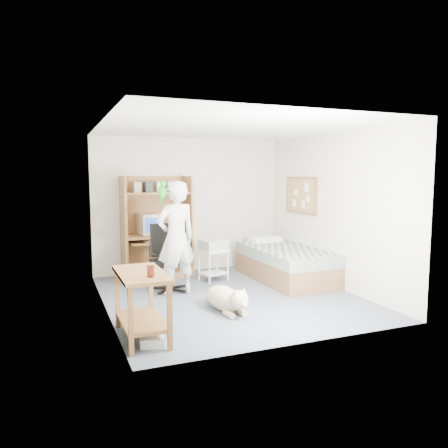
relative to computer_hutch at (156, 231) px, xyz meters
name	(u,v)px	position (x,y,z in m)	size (l,w,h in m)	color
floor	(229,296)	(0.70, -1.74, -0.82)	(4.00, 4.00, 0.00)	#434F5C
wall_back	(189,205)	(0.70, 0.26, 0.43)	(3.60, 0.02, 2.50)	silver
wall_right	(332,210)	(2.50, -1.74, 0.43)	(0.02, 4.00, 2.50)	silver
wall_left	(104,218)	(-1.10, -1.74, 0.43)	(0.02, 4.00, 2.50)	silver
ceiling	(230,127)	(0.70, -1.74, 1.68)	(3.60, 4.00, 0.02)	white
computer_hutch	(156,231)	(0.00, 0.00, 0.00)	(1.20, 0.63, 1.80)	brown
bed	(285,263)	(2.00, -1.12, -0.53)	(1.02, 2.02, 0.66)	brown
side_desk	(142,295)	(-0.85, -2.94, -0.33)	(0.50, 1.00, 0.75)	brown
corkboard	(301,195)	(2.47, -0.84, 0.63)	(0.04, 0.94, 0.66)	olive
office_chair	(168,267)	(-0.06, -1.02, -0.45)	(0.59, 0.59, 1.04)	black
person	(176,238)	(0.00, -1.33, 0.04)	(0.63, 0.41, 1.73)	silver
parrot	(162,191)	(-0.20, -1.31, 0.76)	(0.13, 0.22, 0.35)	#138722
dog	(226,298)	(0.38, -2.38, -0.65)	(0.43, 1.07, 0.40)	tan
printer_cart	(213,260)	(0.82, -0.73, -0.46)	(0.53, 0.47, 0.54)	white
printer	(213,245)	(0.82, -0.73, -0.19)	(0.42, 0.32, 0.18)	#ACADA8
crt_monitor	(150,224)	(-0.12, 0.01, 0.13)	(0.43, 0.45, 0.36)	beige
keyboard	(157,240)	(-0.03, -0.16, -0.15)	(0.45, 0.16, 0.03)	beige
pencil_cup	(175,231)	(0.32, -0.09, 0.00)	(0.08, 0.08, 0.12)	gold
drink_glass	(151,271)	(-0.80, -3.20, -0.01)	(0.08, 0.08, 0.12)	#43160A
floor_box_a	(152,341)	(-0.80, -3.21, -0.77)	(0.25, 0.20, 0.10)	white
floor_box_b	(152,327)	(-0.69, -2.75, -0.78)	(0.18, 0.22, 0.08)	#B3B3AE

